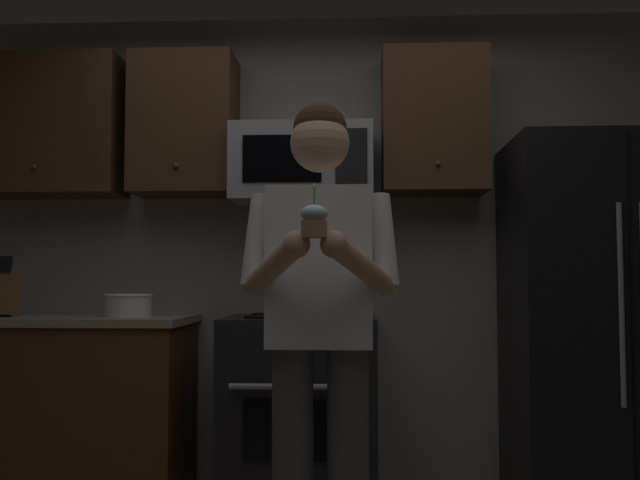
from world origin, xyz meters
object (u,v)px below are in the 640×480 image
object	(u,v)px
oven_range	(301,408)
bowl_large_white	(128,305)
refrigerator	(604,322)
knife_block	(1,294)
microwave	(303,165)
person	(320,310)
cupcake	(315,221)

from	to	relation	value
oven_range	bowl_large_white	world-z (taller)	bowl_large_white
refrigerator	knife_block	bearing A→B (deg)	179.82
refrigerator	knife_block	distance (m)	3.06
oven_range	knife_block	distance (m)	1.66
microwave	person	size ratio (longest dim) A/B	0.42
refrigerator	bowl_large_white	xyz separation A→B (m)	(-2.39, 0.04, 0.08)
refrigerator	bowl_large_white	size ratio (longest dim) A/B	7.20
knife_block	bowl_large_white	size ratio (longest dim) A/B	1.28
refrigerator	bowl_large_white	bearing A→B (deg)	178.95
bowl_large_white	person	size ratio (longest dim) A/B	0.14
person	microwave	bearing A→B (deg)	97.47
refrigerator	microwave	bearing A→B (deg)	173.97
bowl_large_white	cupcake	distance (m)	1.75
microwave	cupcake	world-z (taller)	microwave
person	cupcake	size ratio (longest dim) A/B	10.13
bowl_large_white	person	world-z (taller)	person
oven_range	microwave	bearing A→B (deg)	89.98
cupcake	oven_range	bearing A→B (deg)	96.34
oven_range	refrigerator	world-z (taller)	refrigerator
microwave	bowl_large_white	size ratio (longest dim) A/B	2.96
microwave	person	bearing A→B (deg)	-82.53
knife_block	microwave	bearing A→B (deg)	5.49
knife_block	person	bearing A→B (deg)	-30.62
oven_range	cupcake	xyz separation A→B (m)	(0.15, -1.37, 0.83)
microwave	knife_block	world-z (taller)	microwave
knife_block	person	size ratio (longest dim) A/B	0.18
oven_range	cupcake	bearing A→B (deg)	-83.66
knife_block	bowl_large_white	bearing A→B (deg)	3.00
refrigerator	knife_block	xyz separation A→B (m)	(-3.05, 0.01, 0.14)
oven_range	bowl_large_white	bearing A→B (deg)	179.70
oven_range	microwave	world-z (taller)	microwave
refrigerator	person	world-z (taller)	refrigerator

